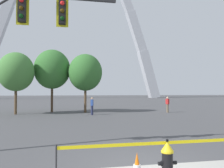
{
  "coord_description": "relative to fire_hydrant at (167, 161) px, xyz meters",
  "views": [
    {
      "loc": [
        -2.2,
        -6.33,
        2.14
      ],
      "look_at": [
        0.07,
        5.0,
        2.5
      ],
      "focal_mm": 37.84,
      "sensor_mm": 36.0,
      "label": 1
    }
  ],
  "objects": [
    {
      "name": "caution_tape_barrier",
      "position": [
        0.32,
        0.13,
        0.2
      ],
      "size": [
        5.87,
        0.13,
        0.96
      ],
      "color": "#232326",
      "rests_on": "ground"
    },
    {
      "name": "tree_center_left",
      "position": [
        -0.39,
        18.5,
        3.58
      ],
      "size": [
        3.38,
        3.38,
        5.92
      ],
      "color": "brown",
      "rests_on": "ground"
    },
    {
      "name": "ground_plane",
      "position": [
        -0.22,
        0.99,
        -0.47
      ],
      "size": [
        240.0,
        240.0,
        0.0
      ],
      "primitive_type": "plane",
      "color": "#474749"
    },
    {
      "name": "tree_left_mid",
      "position": [
        -3.72,
        19.69,
        3.95
      ],
      "size": [
        3.69,
        3.69,
        6.45
      ],
      "color": "#473323",
      "rests_on": "ground"
    },
    {
      "name": "monument_arch",
      "position": [
        -0.22,
        68.78,
        23.44
      ],
      "size": [
        57.02,
        3.02,
        54.83
      ],
      "color": "#B2B5BC",
      "rests_on": "ground"
    },
    {
      "name": "pedestrian_standing_center",
      "position": [
        7.77,
        16.98,
        0.35
      ],
      "size": [
        0.31,
        0.39,
        1.59
      ],
      "color": "brown",
      "rests_on": "ground"
    },
    {
      "name": "fire_hydrant",
      "position": [
        0.0,
        0.0,
        0.0
      ],
      "size": [
        0.46,
        0.48,
        0.99
      ],
      "color": "black",
      "rests_on": "ground"
    },
    {
      "name": "tree_far_left",
      "position": [
        -6.91,
        18.01,
        3.5
      ],
      "size": [
        3.31,
        3.31,
        5.8
      ],
      "color": "brown",
      "rests_on": "ground"
    },
    {
      "name": "pedestrian_walking_left",
      "position": [
        0.02,
        16.13,
        0.35
      ],
      "size": [
        0.3,
        0.39,
        1.59
      ],
      "color": "#232847",
      "rests_on": "ground"
    }
  ]
}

